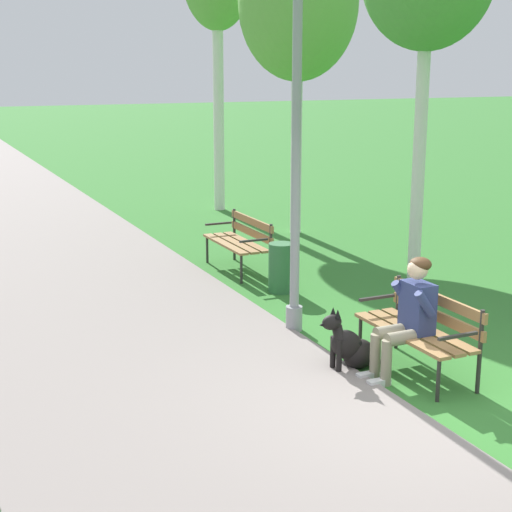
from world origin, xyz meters
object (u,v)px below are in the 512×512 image
Objects in this scene: park_bench_near at (422,325)px; person_seated_on_near_bench at (408,313)px; park_bench_mid at (241,238)px; birch_tree_third at (298,4)px; litter_bin at (281,268)px; dog_black at (350,346)px; lamp_post_near at (296,128)px.

park_bench_near is 0.27m from person_seated_on_near_bench.
park_bench_mid is (-0.03, 4.59, 0.00)m from park_bench_near.
birch_tree_third reaches higher than park_bench_mid.
litter_bin is at bearing -120.33° from birch_tree_third.
litter_bin is at bearing 77.51° from dog_black.
lamp_post_near is (-0.56, -2.87, 1.92)m from park_bench_mid.
birch_tree_third reaches higher than litter_bin.
lamp_post_near is 2.66m from litter_bin.
person_seated_on_near_bench is at bearing -167.82° from park_bench_near.
park_bench_near is 1.20× the size of person_seated_on_near_bench.
lamp_post_near is at bearing -117.66° from birch_tree_third.
park_bench_near is 2.64m from lamp_post_near.
park_bench_mid is 0.32× the size of lamp_post_near.
park_bench_mid is 1.80× the size of dog_black.
person_seated_on_near_bench is at bearing -77.91° from lamp_post_near.
park_bench_near reaches higher than dog_black.
birch_tree_third reaches higher than person_seated_on_near_bench.
litter_bin is (0.01, 3.27, -0.16)m from park_bench_near.
lamp_post_near is at bearing -111.09° from litter_bin.
litter_bin is at bearing 89.77° from park_bench_near.
litter_bin is (0.60, 1.55, -2.08)m from lamp_post_near.
person_seated_on_near_bench reaches higher than litter_bin.
park_bench_mid is at bearing 90.36° from park_bench_near.
person_seated_on_near_bench is (-0.21, -0.04, 0.17)m from park_bench_near.
lamp_post_near is at bearing 108.79° from park_bench_near.
birch_tree_third is (2.10, 2.20, 3.68)m from park_bench_mid.
park_bench_near is at bearing -90.23° from litter_bin.
birch_tree_third is 5.60m from litter_bin.
park_bench_near is 1.00× the size of park_bench_mid.
person_seated_on_near_bench reaches higher than park_bench_near.
lamp_post_near is 5.98m from birch_tree_third.
park_bench_near is 1.80× the size of dog_black.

